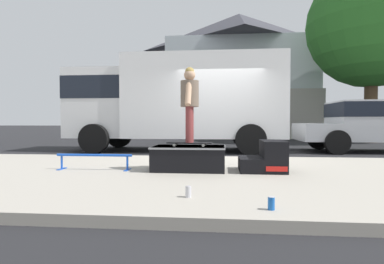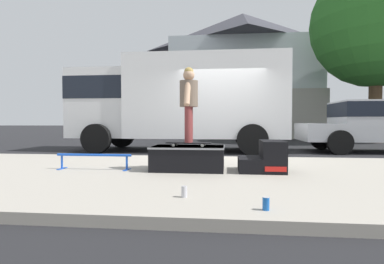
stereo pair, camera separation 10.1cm
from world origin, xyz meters
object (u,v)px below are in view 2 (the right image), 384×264
soda_can_b (266,204)px  skateboard (189,143)px  soda_can (184,192)px  skater_kid (189,98)px  skate_box (188,157)px  box_truck (178,100)px  kicker_ramp (265,159)px  grind_rail (94,158)px

soda_can_b → skateboard: bearing=113.5°
soda_can → skateboard: bearing=95.4°
soda_can_b → skater_kid: bearing=113.5°
skate_box → box_truck: box_truck is taller
kicker_ramp → box_truck: bearing=114.8°
skateboard → soda_can: skateboard is taller
skate_box → grind_rail: (-1.66, -0.12, -0.02)m
skate_box → grind_rail: skate_box is taller
kicker_ramp → skateboard: size_ratio=0.97×
box_truck → skate_box: bearing=-78.9°
skateboard → soda_can_b: 2.61m
box_truck → grind_rail: bearing=-97.8°
grind_rail → soda_can: bearing=-45.0°
grind_rail → soda_can_b: grind_rail is taller
skateboard → grind_rail: bearing=-177.6°
skater_kid → soda_can: bearing=-84.6°
soda_can → skate_box: bearing=95.8°
skateboard → soda_can: (0.18, -1.93, -0.41)m
skateboard → box_truck: bearing=101.1°
skateboard → box_truck: box_truck is taller
kicker_ramp → skater_kid: size_ratio=0.59×
skater_kid → soda_can_b: 2.83m
skate_box → box_truck: bearing=101.1°
skate_box → kicker_ramp: 1.32m
skater_kid → soda_can_b: size_ratio=10.25×
skateboard → soda_can: 1.99m
skateboard → skater_kid: size_ratio=0.61×
skate_box → box_truck: 5.23m
skate_box → soda_can: size_ratio=9.97×
grind_rail → skateboard: bearing=2.4°
kicker_ramp → grind_rail: kicker_ramp is taller
skate_box → box_truck: (-0.97, 4.96, 1.36)m
kicker_ramp → soda_can: (-1.12, -1.99, -0.15)m
kicker_ramp → skateboard: kicker_ramp is taller
grind_rail → skateboard: size_ratio=1.71×
soda_can → soda_can_b: bearing=-26.8°
skateboard → soda_can_b: skateboard is taller
grind_rail → skater_kid: size_ratio=1.05×
skater_kid → grind_rail: bearing=-177.6°
soda_can_b → box_truck: (-2.01, 7.37, 1.52)m
skater_kid → box_truck: size_ratio=0.19×
skate_box → skater_kid: skater_kid is taller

